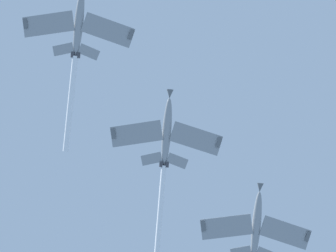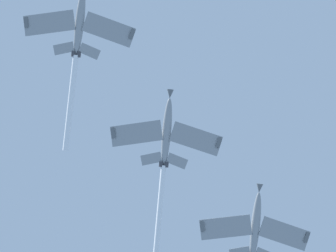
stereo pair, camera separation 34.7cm
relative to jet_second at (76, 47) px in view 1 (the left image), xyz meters
name	(u,v)px [view 1 (the left image)]	position (x,y,z in m)	size (l,w,h in m)	color
jet_second	(76,47)	(0.00, 0.00, 0.00)	(28.28, 19.78, 12.62)	gray
jet_third	(165,151)	(11.75, -20.06, -6.91)	(27.21, 19.71, 12.87)	gray
jet_fourth	(254,247)	(22.57, -39.90, -12.47)	(29.24, 19.81, 13.30)	gray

